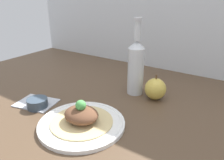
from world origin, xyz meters
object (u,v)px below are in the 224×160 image
object	(u,v)px
apple	(155,89)
dipping_bowl	(37,103)
plated_food	(81,116)
plate	(82,123)
cider_bottle	(136,66)

from	to	relation	value
apple	dipping_bowl	distance (cm)	42.21
plated_food	plate	bearing A→B (deg)	180.00
plate	plated_food	bearing A→B (deg)	0.00
cider_bottle	plated_food	bearing A→B (deg)	-95.12
plated_food	apple	xyz separation A→B (cm)	(11.14, 28.52, 0.59)
plated_food	cider_bottle	world-z (taller)	cider_bottle
plate	dipping_bowl	world-z (taller)	dipping_bowl
cider_bottle	apple	xyz separation A→B (cm)	(8.56, -0.34, -7.34)
apple	dipping_bowl	world-z (taller)	apple
plated_food	apple	distance (cm)	30.63
plate	plated_food	xyz separation A→B (cm)	(0.00, 0.00, 2.61)
plated_food	apple	size ratio (longest dim) A/B	1.97
plate	apple	world-z (taller)	apple
plate	cider_bottle	xyz separation A→B (cm)	(2.59, 28.86, 10.54)
plate	plated_food	size ratio (longest dim) A/B	1.39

